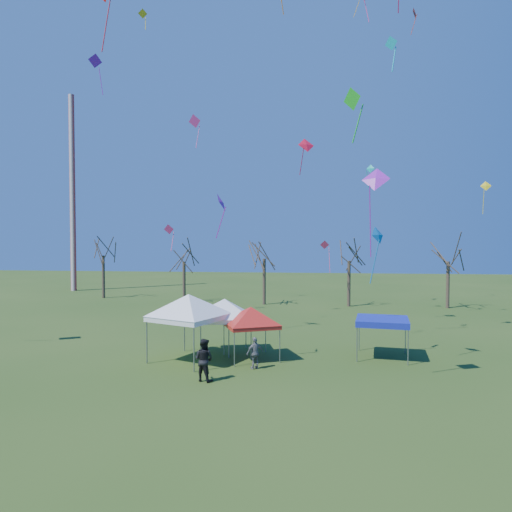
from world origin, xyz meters
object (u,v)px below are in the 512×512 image
Objects in this scene: tree_1 at (184,247)px; tree_2 at (264,242)px; tent_white_mid at (225,303)px; radio_mast at (73,193)px; tent_blue at (382,321)px; person_dark at (204,360)px; person_grey at (255,353)px; tree_0 at (103,240)px; tree_3 at (349,245)px; tent_white_west at (189,299)px; tent_red at (251,310)px; tree_4 at (448,245)px.

tree_2 is at bearing -1.85° from tree_1.
tree_2 is at bearing 89.28° from tent_white_mid.
tent_blue is at bearing -40.93° from radio_mast.
radio_mast is 20.72m from tree_1.
person_dark is 1.22× the size of person_grey.
tree_3 is at bearing -7.08° from tree_0.
tree_2 is 5.09× the size of person_grey.
radio_mast reaches higher than tent_white_west.
tree_1 is (17.23, -9.35, -6.71)m from radio_mast.
person_dark is (-8.84, -5.28, -1.03)m from tent_blue.
person_dark is at bearing -111.80° from tent_red.
tree_0 is 33.54m from person_grey.
radio_mast is 3.16× the size of tree_3.
tree_2 is (8.40, -0.27, 0.50)m from tree_1.
tent_blue is at bearing 10.28° from tent_white_west.
tree_4 is 2.50× the size of tent_blue.
tent_white_mid is at bearing -87.31° from person_grey.
person_grey is at bearing -155.76° from tent_blue.
tree_3 is (16.80, -0.60, 0.29)m from tree_1.
tree_3 reaches higher than tent_white_mid.
tree_3 reaches higher than tent_red.
tent_white_west is 10.73m from tent_blue.
tree_0 is 1.12× the size of tree_1.
tree_0 is 35.81m from tent_blue.
tree_0 is 31.52m from tent_red.
tent_blue is at bearing -89.51° from tree_3.
tent_blue is (27.05, -23.04, -4.48)m from tree_0.
person_dark is (-1.66, -4.14, -1.69)m from tent_red.
tent_blue is (7.19, 1.13, -0.66)m from tent_red.
tree_2 is 20.53m from tent_white_mid.
person_grey is (20.32, -26.07, -5.68)m from tree_0.
radio_mast is 44.27m from person_grey.
tent_white_west is 1.39× the size of tent_blue.
tree_1 is at bearing 106.31° from tent_white_west.
radio_mast is at bearing 163.69° from tree_3.
tree_0 reaches higher than tent_blue.
tree_3 is (8.40, -0.33, -0.21)m from tree_2.
radio_mast is at bearing 126.94° from tent_white_west.
tree_1 is at bearing -15.18° from tree_0.
radio_mast is at bearing 151.52° from tree_1.
tree_1 is 23.77m from tent_red.
tent_red reaches higher than person_dark.
radio_mast reaches higher than tent_red.
tent_red is 1.77× the size of person_dark.
tree_1 is 0.92× the size of tree_2.
tree_0 is 10.47m from tree_1.
person_grey is at bearing -16.83° from tent_white_west.
tent_red is at bearing -65.47° from tree_1.
tree_4 is at bearing 47.69° from tent_white_west.
tree_4 is (9.32, -0.04, -0.02)m from tree_3.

